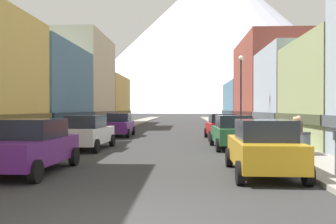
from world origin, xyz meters
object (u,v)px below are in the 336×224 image
Objects in this scene: car_left_0 at (31,146)px; potted_plant_2 at (9,143)px; car_right_0 at (263,147)px; car_left_2 at (119,125)px; parking_meter_near at (336,146)px; pedestrian_0 at (295,136)px; potted_plant_1 at (289,135)px; car_left_1 at (87,132)px; streetlamp_right at (241,83)px; car_right_2 at (221,126)px; trash_bin_right at (303,143)px; potted_plant_0 at (60,132)px; pedestrian_1 at (298,136)px; car_right_1 at (232,132)px.

car_left_0 is 6.03m from potted_plant_2.
car_left_2 is at bearing 114.76° from car_right_0.
parking_meter_near is 5.83m from pedestrian_0.
car_left_2 is at bearing 144.64° from potted_plant_1.
car_left_1 is 1.00× the size of car_left_2.
streetlamp_right is at bearing 91.41° from parking_meter_near.
potted_plant_2 is at bearing -140.44° from streetlamp_right.
car_left_2 is 7.97m from car_right_2.
trash_bin_right is (10.15, -3.06, -0.26)m from car_left_1.
car_left_2 is at bearing 118.92° from parking_meter_near.
car_left_2 is 3.34× the size of parking_meter_near.
trash_bin_right is 15.67m from potted_plant_0.
car_right_0 is 14.09m from car_right_2.
streetlamp_right is at bearing 94.93° from pedestrian_0.
pedestrian_1 is at bearing -99.92° from potted_plant_1.
parking_meter_near is at bearing -22.44° from car_right_0.
car_left_1 is 1.00× the size of car_right_2.
car_right_2 is (7.60, 6.88, 0.00)m from car_left_1.
car_left_0 is 11.16m from pedestrian_0.
pedestrian_0 is at bearing 85.08° from parking_meter_near.
streetlamp_right is (9.15, 15.30, 3.09)m from car_left_0.
parking_meter_near is at bearing -82.55° from car_right_2.
pedestrian_0 is at bearing -50.31° from car_right_1.
parking_meter_near reaches higher than potted_plant_1.
parking_meter_near is (1.95, -8.76, 0.11)m from car_right_1.
car_left_0 is 16.34m from car_left_2.
car_left_1 is at bearing 90.03° from car_left_0.
car_left_2 is 1.00× the size of car_right_1.
pedestrian_1 is (-0.10, 0.38, 0.28)m from trash_bin_right.
trash_bin_right is 1.27× the size of potted_plant_2.
streetlamp_right reaches higher than car_right_1.
car_right_2 is 0.76× the size of streetlamp_right.
car_right_1 is 4.89× the size of potted_plant_1.
parking_meter_near is 1.36× the size of trash_bin_right.
car_left_1 is 4.55× the size of trash_bin_right.
car_left_0 is at bearing -75.31° from potted_plant_0.
pedestrian_0 is (10.05, -11.48, -0.00)m from car_left_2.
car_right_2 is 3.35× the size of parking_meter_near.
trash_bin_right reaches higher than potted_plant_1.
parking_meter_near is (9.55, -0.95, 0.11)m from car_left_0.
car_left_1 reaches higher than potted_plant_1.
car_left_2 is at bearing 129.46° from trash_bin_right.
car_right_1 reaches higher than potted_plant_2.
potted_plant_0 is at bearing -165.96° from streetlamp_right.
trash_bin_right is 1.08× the size of potted_plant_1.
car_right_2 is at bearing -138.94° from streetlamp_right.
car_left_0 is at bearing 174.35° from parking_meter_near.
car_right_0 reaches higher than potted_plant_0.
streetlamp_right is at bearing 59.13° from car_left_0.
potted_plant_2 is at bearing 154.13° from car_right_0.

